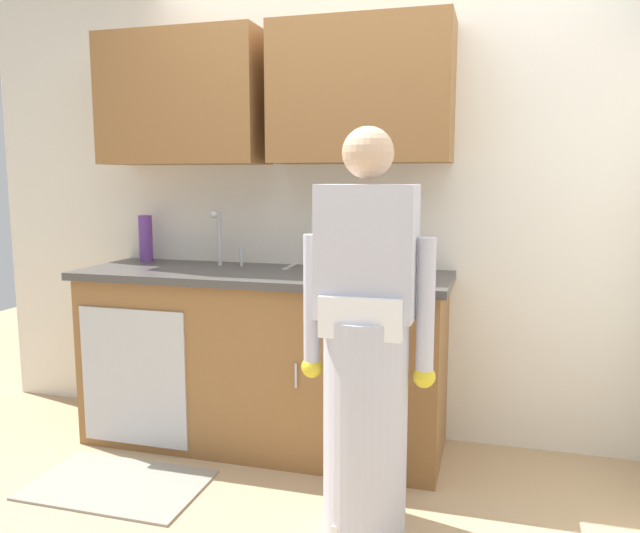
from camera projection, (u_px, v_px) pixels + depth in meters
name	position (u px, v px, depth m)	size (l,w,h in m)	color
ground_plane	(328.00, 525.00, 2.57)	(9.00, 9.00, 0.00)	tan
kitchen_wall_with_uppers	(352.00, 169.00, 3.34)	(4.80, 0.44, 2.70)	silver
counter_cabinet	(263.00, 362.00, 3.32)	(1.90, 0.62, 0.90)	brown
countertop	(262.00, 275.00, 3.25)	(1.96, 0.66, 0.04)	#474442
sink	(215.00, 272.00, 3.33)	(0.50, 0.36, 0.35)	#B7BABF
person_at_sink	(366.00, 363.00, 2.47)	(0.55, 0.34, 1.62)	white
floor_mat	(118.00, 485.00, 2.89)	(0.80, 0.50, 0.01)	gray
bottle_soap	(364.00, 252.00, 3.24)	(0.07, 0.07, 0.20)	#E05933
bottle_water_short	(335.00, 255.00, 3.28)	(0.06, 0.06, 0.16)	#D8D14C
bottle_cleaner_spray	(384.00, 248.00, 3.24)	(0.06, 0.06, 0.24)	#66388C
bottle_water_tall	(146.00, 238.00, 3.64)	(0.08, 0.08, 0.27)	#66388C
cup_by_sink	(422.00, 265.00, 3.13)	(0.08, 0.08, 0.10)	#B24C47
knife_on_counter	(291.00, 266.00, 3.42)	(0.24, 0.02, 0.01)	silver
sponge	(363.00, 275.00, 3.03)	(0.11, 0.07, 0.03)	#4CBF4C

